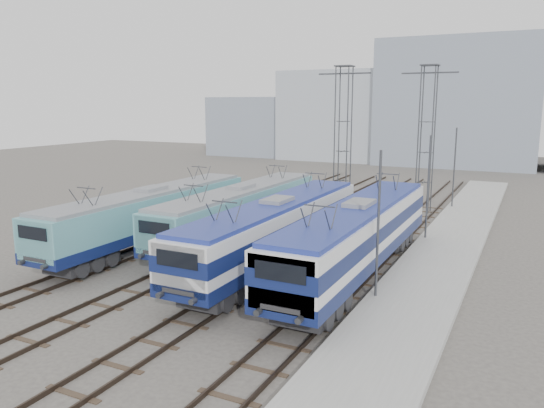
{
  "coord_description": "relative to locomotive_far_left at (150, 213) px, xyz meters",
  "views": [
    {
      "loc": [
        14.64,
        -20.84,
        9.01
      ],
      "look_at": [
        0.79,
        7.0,
        3.08
      ],
      "focal_mm": 35.0,
      "sensor_mm": 36.0,
      "label": 1
    }
  ],
  "objects": [
    {
      "name": "building_far_west",
      "position": [
        -23.25,
        57.09,
        2.78
      ],
      "size": [
        14.0,
        10.0,
        10.0
      ],
      "primitive_type": "cube",
      "color": "gray",
      "rests_on": "ground"
    },
    {
      "name": "mast_mid",
      "position": [
        15.35,
        9.09,
        1.28
      ],
      "size": [
        0.12,
        0.12,
        7.0
      ],
      "primitive_type": "cylinder",
      "color": "#3F4247",
      "rests_on": "ground"
    },
    {
      "name": "building_center",
      "position": [
        10.75,
        57.09,
        6.78
      ],
      "size": [
        22.0,
        14.0,
        18.0
      ],
      "primitive_type": "cube",
      "color": "gray",
      "rests_on": "ground"
    },
    {
      "name": "locomotive_far_left",
      "position": [
        0.0,
        0.0,
        0.0
      ],
      "size": [
        2.82,
        17.82,
        3.35
      ],
      "color": "#111C50",
      "rests_on": "ground"
    },
    {
      "name": "mast_rear",
      "position": [
        15.35,
        21.09,
        1.28
      ],
      "size": [
        0.12,
        0.12,
        7.0
      ],
      "primitive_type": "cylinder",
      "color": "#3F4247",
      "rests_on": "ground"
    },
    {
      "name": "locomotive_far_right",
      "position": [
        13.5,
        0.02,
        0.18
      ],
      "size": [
        2.98,
        18.87,
        3.55
      ],
      "color": "#111C50",
      "rests_on": "ground"
    },
    {
      "name": "catenary_tower_east",
      "position": [
        13.25,
        19.09,
        4.42
      ],
      "size": [
        4.5,
        1.2,
        12.0
      ],
      "color": "#3F4247",
      "rests_on": "ground"
    },
    {
      "name": "building_west",
      "position": [
        -7.25,
        57.09,
        4.78
      ],
      "size": [
        18.0,
        12.0,
        14.0
      ],
      "primitive_type": "cube",
      "color": "#A3ABB6",
      "rests_on": "ground"
    },
    {
      "name": "platform",
      "position": [
        16.95,
        3.09,
        -2.07
      ],
      "size": [
        4.0,
        70.0,
        0.3
      ],
      "primitive_type": "cube",
      "color": "#9E9E99",
      "rests_on": "ground"
    },
    {
      "name": "locomotive_center_right",
      "position": [
        9.0,
        -0.39,
        0.1
      ],
      "size": [
        2.88,
        18.22,
        3.43
      ],
      "color": "#111C50",
      "rests_on": "ground"
    },
    {
      "name": "ground",
      "position": [
        6.75,
        -4.91,
        -2.22
      ],
      "size": [
        160.0,
        160.0,
        0.0
      ],
      "primitive_type": "plane",
      "color": "#514C47"
    },
    {
      "name": "locomotive_center_left",
      "position": [
        4.5,
        3.46,
        -0.02
      ],
      "size": [
        2.8,
        17.65,
        3.32
      ],
      "color": "#111C50",
      "rests_on": "ground"
    },
    {
      "name": "mast_front",
      "position": [
        15.35,
        -2.91,
        1.28
      ],
      "size": [
        0.12,
        0.12,
        7.0
      ],
      "primitive_type": "cylinder",
      "color": "#3F4247",
      "rests_on": "ground"
    },
    {
      "name": "catenary_tower_west",
      "position": [
        6.75,
        17.09,
        4.42
      ],
      "size": [
        4.5,
        1.2,
        12.0
      ],
      "color": "#3F4247",
      "rests_on": "ground"
    }
  ]
}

